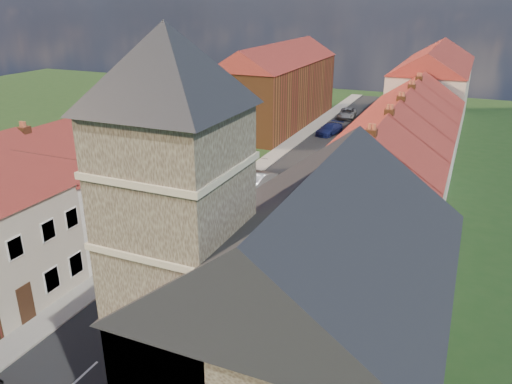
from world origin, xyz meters
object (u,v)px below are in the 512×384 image
(church, at_px, (295,295))
(car_mid, at_px, (256,183))
(car_distant, at_px, (347,113))
(pedestrian_right, at_px, (271,270))
(car_far, at_px, (329,129))
(lamppost, at_px, (203,170))
(pedestrian_left, at_px, (107,259))

(church, xyz_separation_m, car_mid, (-11.38, 22.67, -5.10))
(car_distant, relative_size, pedestrian_right, 2.77)
(car_far, relative_size, pedestrian_right, 2.68)
(lamppost, bearing_deg, pedestrian_right, -41.08)
(car_distant, bearing_deg, pedestrian_left, -100.37)
(pedestrian_left, relative_size, pedestrian_right, 0.94)
(church, height_order, car_far, church)
(lamppost, bearing_deg, car_far, 85.15)
(car_distant, xyz_separation_m, pedestrian_left, (-3.07, -47.28, 0.27))
(car_far, xyz_separation_m, pedestrian_left, (-3.27, -37.57, 0.26))
(pedestrian_left, bearing_deg, church, -14.27)
(lamppost, relative_size, pedestrian_right, 3.48)
(car_far, height_order, car_distant, car_far)
(car_distant, xyz_separation_m, pedestrian_right, (6.56, -44.50, 0.32))
(car_mid, xyz_separation_m, pedestrian_left, (-2.76, -16.32, 0.15))
(church, distance_m, car_mid, 25.87)
(car_far, xyz_separation_m, car_distant, (-0.21, 9.70, -0.01))
(pedestrian_left, xyz_separation_m, pedestrian_right, (9.62, 2.78, 0.05))
(church, relative_size, car_mid, 3.21)
(church, height_order, car_mid, church)
(lamppost, height_order, car_mid, lamppost)
(church, bearing_deg, car_far, 103.89)
(lamppost, height_order, pedestrian_right, lamppost)
(car_far, distance_m, pedestrian_left, 37.71)
(church, bearing_deg, lamppost, 128.30)
(church, relative_size, lamppost, 2.53)
(car_far, relative_size, pedestrian_left, 2.85)
(church, distance_m, car_distant, 55.00)
(car_mid, distance_m, car_distant, 30.96)
(pedestrian_right, bearing_deg, pedestrian_left, 3.98)
(pedestrian_left, bearing_deg, car_mid, 90.34)
(car_distant, bearing_deg, church, -85.00)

